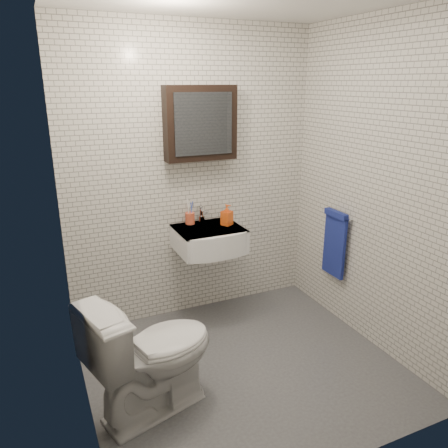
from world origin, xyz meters
name	(u,v)px	position (x,y,z in m)	size (l,w,h in m)	color
ground	(243,366)	(0.00, 0.00, 0.01)	(2.20, 2.00, 0.01)	#45474C
room_shell	(246,173)	(0.00, 0.00, 1.47)	(2.22, 2.02, 2.51)	silver
washbasin	(211,240)	(0.05, 0.73, 0.76)	(0.55, 0.50, 0.20)	white
faucet	(202,215)	(0.05, 0.93, 0.92)	(0.06, 0.20, 0.15)	silver
mirror_cabinet	(200,123)	(0.05, 0.93, 1.70)	(0.60, 0.15, 0.60)	black
towel_rail	(335,241)	(1.04, 0.35, 0.72)	(0.09, 0.30, 0.58)	silver
toothbrush_cup	(190,218)	(-0.06, 0.94, 0.91)	(0.09, 0.09, 0.22)	#D25334
soap_bottle	(227,215)	(0.22, 0.78, 0.94)	(0.08, 0.08, 0.18)	orange
toilet	(152,353)	(-0.71, -0.15, 0.41)	(0.46, 0.81, 0.83)	white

